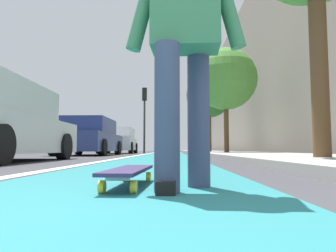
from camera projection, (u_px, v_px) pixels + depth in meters
ground_plane at (164, 156)px, 10.38m from camera, size 80.00×80.00×0.00m
bike_lane_paint at (169, 152)px, 24.34m from camera, size 56.00×1.83×0.00m
lane_stripe_white at (152, 153)px, 20.37m from camera, size 52.00×0.16×0.01m
sidewalk_curb at (219, 152)px, 18.31m from camera, size 52.00×3.20×0.11m
building_facade at (249, 80)px, 22.65m from camera, size 40.00×1.20×10.71m
skateboard at (129, 172)px, 1.92m from camera, size 0.85×0.24×0.11m
skater_person at (184, 31)px, 1.83m from camera, size 0.45×0.72×1.64m
parked_car_mid at (89, 138)px, 12.37m from camera, size 4.59×2.04×1.46m
parked_car_far at (118, 141)px, 18.28m from camera, size 4.64×2.10×1.48m
traffic_light at (144, 108)px, 19.08m from camera, size 0.33×0.28×4.07m
street_tree_mid at (226, 79)px, 13.44m from camera, size 2.71×2.71×4.67m
street_tree_far at (209, 95)px, 19.63m from camera, size 2.92×2.92×5.19m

